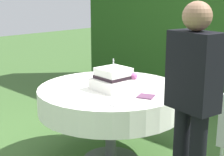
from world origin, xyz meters
name	(u,v)px	position (x,y,z in m)	size (l,w,h in m)	color
cake_table	(111,99)	(0.00, 0.00, 0.65)	(1.39, 1.39, 0.77)	#4C4C51
wedding_cake	(114,79)	(0.07, -0.03, 0.86)	(0.36, 0.36, 0.29)	white
serving_plate_near	(117,104)	(0.41, -0.34, 0.78)	(0.12, 0.12, 0.01)	white
serving_plate_far	(86,80)	(-0.35, 0.00, 0.78)	(0.13, 0.13, 0.01)	white
serving_plate_left	(94,97)	(0.14, -0.34, 0.78)	(0.11, 0.11, 0.01)	white
serving_plate_right	(142,84)	(0.16, 0.28, 0.78)	(0.13, 0.13, 0.01)	white
napkin_stack	(146,96)	(0.44, -0.01, 0.78)	(0.13, 0.13, 0.01)	#603856
standing_person	(192,99)	(1.01, -0.22, 0.93)	(0.39, 0.27, 1.60)	black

